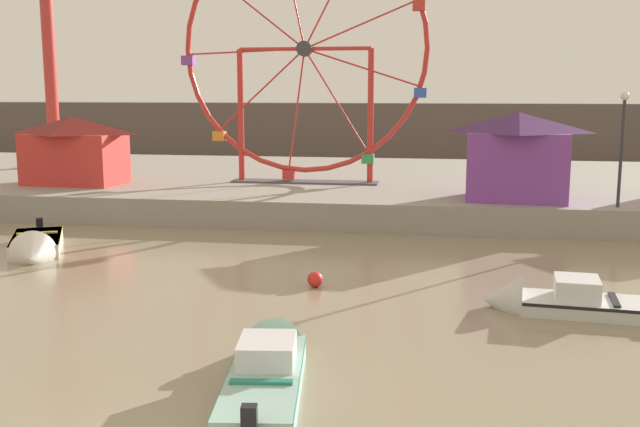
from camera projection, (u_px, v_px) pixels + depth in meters
quay_promenade at (356, 186)px, 38.10m from camera, size 110.00×19.67×1.12m
distant_town_skyline at (388, 130)px, 60.37m from camera, size 140.00×3.00×4.40m
motorboat_pale_grey at (556, 301)px, 18.32m from camera, size 4.71×1.85×1.40m
motorboat_white_red_stripe at (35, 248)px, 24.59m from camera, size 3.36×4.69×1.50m
motorboat_seafoam at (269, 363)px, 14.04m from camera, size 1.93×5.43×1.29m
ferris_wheel_red_frame at (305, 54)px, 33.91m from camera, size 11.60×1.20×11.93m
drop_tower_red_tower at (48, 34)px, 41.17m from camera, size 2.80×2.80×14.45m
carnival_booth_red_striped at (74, 149)px, 34.12m from camera, size 4.96×3.14×3.12m
carnival_booth_purple_stall at (517, 155)px, 29.17m from camera, size 4.43×3.45×3.47m
promenade_lamp_near at (623, 133)px, 27.12m from camera, size 0.32×0.32×4.27m
mooring_buoy_orange at (315, 279)px, 20.61m from camera, size 0.44×0.44×0.44m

